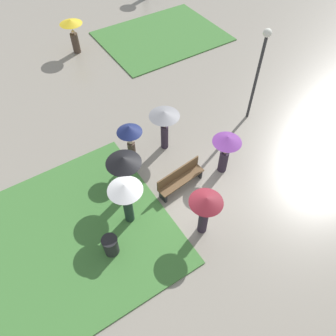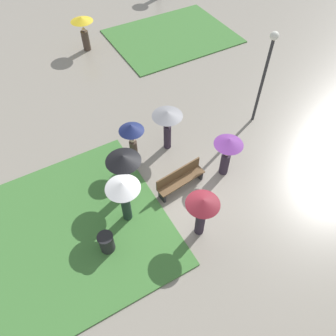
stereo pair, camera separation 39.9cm
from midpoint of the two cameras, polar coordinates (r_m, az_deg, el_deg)
The scene contains 13 objects.
ground_plane at distance 11.94m, azimuth 4.35°, elevation -4.99°, with size 90.00×90.00×0.00m, color gray.
lawn_patch_near at distance 11.67m, azimuth -23.52°, elevation -13.72°, with size 9.59×6.24×0.06m.
lawn_patch_far at distance 20.47m, azimuth 1.32°, elevation 21.97°, with size 6.80×5.32×0.06m.
park_bench at distance 11.80m, azimuth 3.07°, elevation -1.87°, with size 1.94×0.64×0.90m.
lamp_post at distance 13.61m, azimuth 17.57°, elevation 16.37°, with size 0.32×0.32×4.07m.
trash_bin at distance 10.65m, azimuth -9.55°, elevation -12.76°, with size 0.50×0.50×0.82m.
crowd_person_white at distance 10.22m, azimuth -6.64°, elevation -4.22°, with size 1.10×1.10×2.00m.
crowd_person_maroon at distance 10.06m, azimuth 7.09°, elevation -7.06°, with size 1.06×1.06×1.86m.
crowd_person_purple at distance 11.82m, azimuth 11.32°, elevation 3.36°, with size 1.05×1.05×1.79m.
crowd_person_grey at distance 12.45m, azimuth 0.81°, elevation 8.33°, with size 1.17×1.17×1.87m.
crowd_person_black at distance 10.87m, azimuth -6.63°, elevation 0.46°, with size 1.18×1.18×2.01m.
crowd_person_navy at distance 11.91m, azimuth -5.33°, elevation 5.69°, with size 0.92×0.92×1.96m.
lone_walker_far_path at distance 19.14m, azimuth -13.95°, elevation 22.72°, with size 1.17×1.17×1.81m.
Camera 2 is at (-3.96, -5.50, 9.81)m, focal length 35.00 mm.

